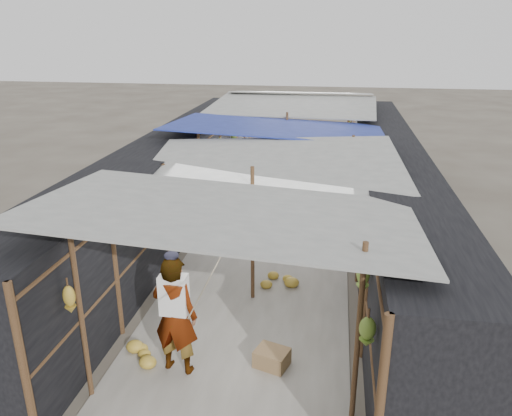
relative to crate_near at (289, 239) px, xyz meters
The scene contains 14 objects.
ground 5.56m from the crate_near, 94.52° to the right, with size 80.00×80.00×0.00m, color #6B6356.
aisle_slab 1.06m from the crate_near, 114.60° to the left, with size 3.60×16.00×0.02m, color #9E998E.
stall_left 3.43m from the crate_near, 163.04° to the left, with size 1.40×15.00×2.30m, color black.
stall_right 2.65m from the crate_near, 22.93° to the left, with size 1.40×15.00×2.30m, color black.
crate_near is the anchor object (origin of this frame).
crate_mid 4.52m from the crate_near, 87.61° to the right, with size 0.48×0.39×0.29m, color #99724E.
crate_back 3.31m from the crate_near, 96.26° to the left, with size 0.47×0.38×0.30m, color #99724E.
black_basin 1.54m from the crate_near, 34.98° to the left, with size 0.61×0.61×0.18m, color black.
vendor_elderly 5.02m from the crate_near, 103.94° to the right, with size 0.69×0.45×1.89m, color white.
shopper_blue 2.72m from the crate_near, 114.72° to the left, with size 0.76×0.60×1.57m, color #2145A5.
vendor_seated 1.21m from the crate_near, 29.48° to the left, with size 0.57×0.33×0.88m, color #544D49.
market_canopy 2.63m from the crate_near, 107.48° to the left, with size 5.62×15.20×2.77m.
hanging_bananas 1.95m from the crate_near, 107.11° to the left, with size 3.96×13.83×0.81m.
floor_bananas 2.08m from the crate_near, 103.01° to the left, with size 3.75×11.17×0.36m.
Camera 1 is at (1.40, -5.27, 4.87)m, focal length 35.00 mm.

